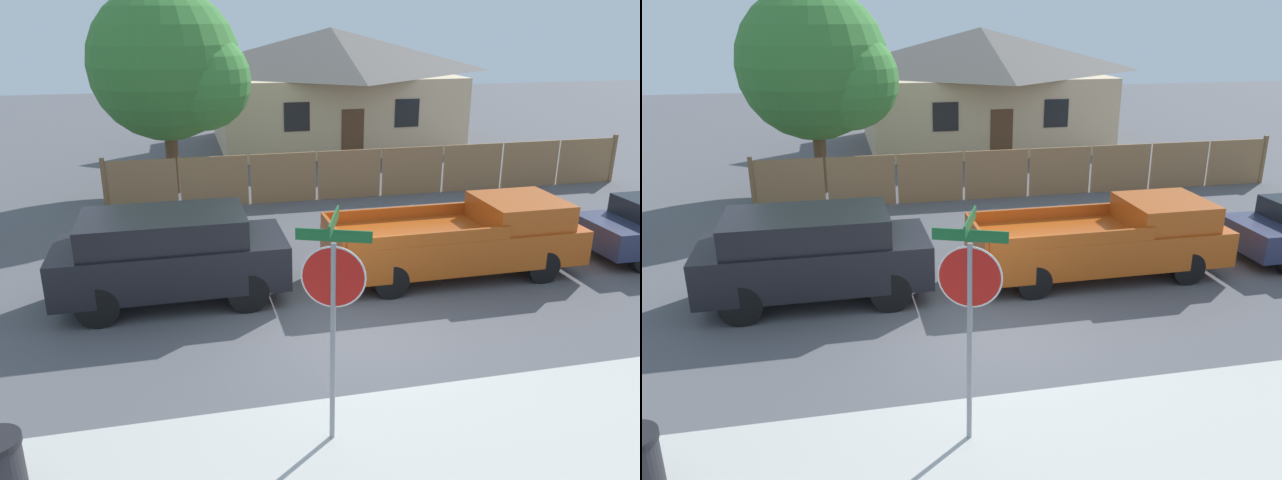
% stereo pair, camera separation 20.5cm
% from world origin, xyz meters
% --- Properties ---
extents(ground_plane, '(80.00, 80.00, 0.00)m').
position_xyz_m(ground_plane, '(0.00, 0.00, 0.00)').
color(ground_plane, '#56565B').
extents(sidewalk_strip, '(36.00, 3.20, 0.01)m').
position_xyz_m(sidewalk_strip, '(0.00, -3.60, 0.00)').
color(sidewalk_strip, beige).
rests_on(sidewalk_strip, ground).
extents(wooden_fence, '(16.81, 0.12, 1.63)m').
position_xyz_m(wooden_fence, '(3.39, 8.55, 0.76)').
color(wooden_fence, '#997047').
rests_on(wooden_fence, ground).
extents(house, '(10.72, 7.99, 4.97)m').
position_xyz_m(house, '(3.95, 17.56, 2.58)').
color(house, beige).
rests_on(house, ground).
extents(oak_tree, '(4.87, 4.64, 6.37)m').
position_xyz_m(oak_tree, '(-2.79, 10.30, 3.94)').
color(oak_tree, brown).
rests_on(oak_tree, ground).
extents(red_suv, '(4.49, 1.94, 1.83)m').
position_xyz_m(red_suv, '(-3.11, 2.05, 1.01)').
color(red_suv, black).
rests_on(red_suv, ground).
extents(orange_pickup, '(5.55, 1.95, 1.65)m').
position_xyz_m(orange_pickup, '(3.14, 2.05, 0.82)').
color(orange_pickup, '#B74C14').
rests_on(orange_pickup, ground).
extents(stop_sign, '(0.89, 0.80, 3.18)m').
position_xyz_m(stop_sign, '(-1.05, -2.90, 2.16)').
color(stop_sign, gray).
rests_on(stop_sign, ground).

